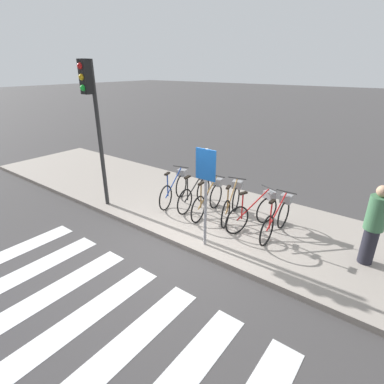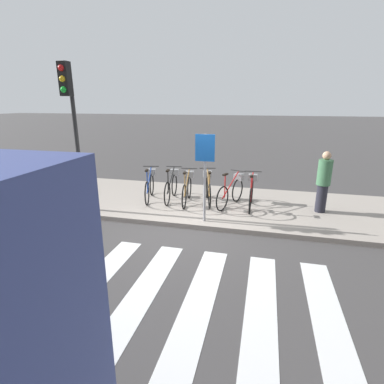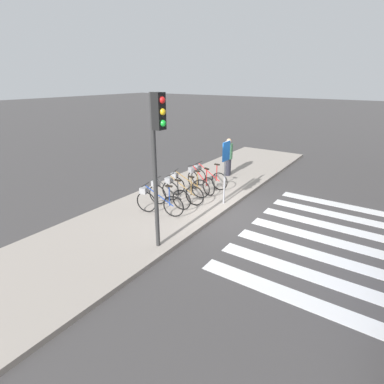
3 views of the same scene
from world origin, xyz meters
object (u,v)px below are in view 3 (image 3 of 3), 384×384
parked_bicycle_3 (186,184)px  parked_bicycle_5 (207,176)px  parked_bicycle_4 (199,180)px  sign_post (226,162)px  parked_bicycle_2 (180,190)px  parked_bicycle_1 (167,194)px  parked_bicycle_0 (157,201)px  pedestrian (228,156)px  traffic_light (157,142)px

parked_bicycle_3 → parked_bicycle_5: same height
parked_bicycle_4 → sign_post: (-0.50, -1.31, 0.97)m
parked_bicycle_2 → parked_bicycle_5: (1.76, 0.05, 0.00)m
parked_bicycle_1 → parked_bicycle_3: size_ratio=1.03×
parked_bicycle_0 → parked_bicycle_5: (2.89, 0.02, 0.00)m
parked_bicycle_0 → parked_bicycle_5: same height
pedestrian → traffic_light: bearing=-167.0°
parked_bicycle_0 → parked_bicycle_4: bearing=0.6°
parked_bicycle_1 → parked_bicycle_4: bearing=-3.0°
parked_bicycle_0 → parked_bicycle_1: (0.62, 0.12, 0.00)m
parked_bicycle_5 → pedestrian: pedestrian is taller
parked_bicycle_1 → parked_bicycle_2: (0.51, -0.14, 0.00)m
traffic_light → parked_bicycle_5: bearing=17.6°
parked_bicycle_3 → parked_bicycle_4: bearing=-9.7°
parked_bicycle_3 → traffic_light: size_ratio=0.43×
parked_bicycle_3 → parked_bicycle_5: size_ratio=0.97×
parked_bicycle_1 → sign_post: sign_post is taller
parked_bicycle_2 → sign_post: bearing=-59.5°
parked_bicycle_1 → sign_post: bearing=-48.3°
parked_bicycle_0 → parked_bicycle_2: bearing=-1.3°
parked_bicycle_1 → pedestrian: size_ratio=1.01×
pedestrian → parked_bicycle_4: bearing=-179.0°
parked_bicycle_1 → parked_bicycle_5: size_ratio=1.00×
sign_post → parked_bicycle_2: bearing=120.5°
parked_bicycle_5 → parked_bicycle_1: bearing=177.6°
parked_bicycle_4 → traffic_light: traffic_light is taller
parked_bicycle_1 → traffic_light: (-2.01, -1.45, 2.16)m
parked_bicycle_1 → parked_bicycle_4: same height
parked_bicycle_2 → parked_bicycle_5: size_ratio=1.00×
pedestrian → parked_bicycle_1: bearing=179.2°
parked_bicycle_2 → sign_post: sign_post is taller
parked_bicycle_0 → parked_bicycle_2: 1.13m
parked_bicycle_1 → parked_bicycle_2: bearing=-15.7°
parked_bicycle_5 → sign_post: size_ratio=0.77×
parked_bicycle_4 → parked_bicycle_5: same height
parked_bicycle_0 → parked_bicycle_3: same height
traffic_light → sign_post: traffic_light is taller
parked_bicycle_2 → parked_bicycle_4: bearing=2.4°
parked_bicycle_4 → traffic_light: 4.54m
parked_bicycle_2 → sign_post: (0.74, -1.26, 0.97)m
parked_bicycle_1 → pedestrian: (4.03, -0.05, 0.39)m
parked_bicycle_0 → parked_bicycle_5: bearing=0.5°
parked_bicycle_3 → sign_post: size_ratio=0.75×
traffic_light → sign_post: bearing=0.9°
sign_post → parked_bicycle_4: bearing=69.2°
parked_bicycle_0 → traffic_light: traffic_light is taller
parked_bicycle_2 → pedestrian: bearing=1.5°
pedestrian → parked_bicycle_0: bearing=-179.2°
parked_bicycle_2 → traffic_light: 3.56m
parked_bicycle_0 → parked_bicycle_2: same height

